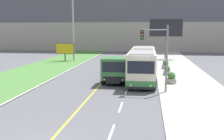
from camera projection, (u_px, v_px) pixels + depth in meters
lane_marking_centre at (66, 133)px, 13.52m from camera, size 2.88×140.00×0.01m
apartment_block_background at (131, 10)px, 65.32m from camera, size 80.00×8.04×20.02m
city_bus at (142, 64)px, 27.72m from camera, size 2.72×11.99×3.22m
dump_truck at (116, 70)px, 25.95m from camera, size 2.56×6.41×2.60m
car_distant at (147, 60)px, 39.40m from camera, size 1.80×4.30×1.45m
utility_pole_far at (73, 29)px, 43.77m from camera, size 1.80×0.28×10.65m
traffic_light_mast at (159, 50)px, 21.58m from camera, size 2.28×0.32×5.65m
billboard_large at (166, 29)px, 46.16m from camera, size 5.76×0.24×7.11m
billboard_small at (65, 49)px, 44.07m from camera, size 3.18×0.24×2.99m
planter_round_near at (171, 78)px, 25.44m from camera, size 0.95×0.95×1.12m
planter_round_second at (167, 71)px, 30.20m from camera, size 0.86×0.86×1.04m
planter_round_third at (166, 65)px, 34.93m from camera, size 0.98×0.98×1.17m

